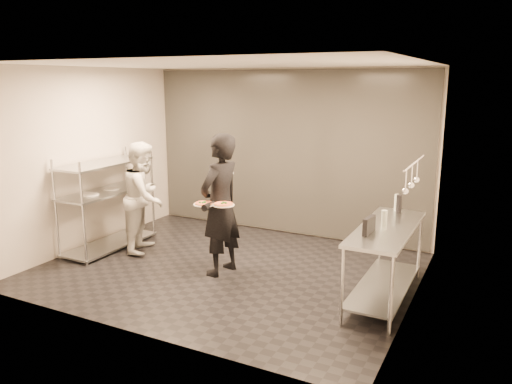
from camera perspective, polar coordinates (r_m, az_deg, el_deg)
The scene contains 13 objects.
room_shell at distance 7.74m, azimuth 0.94°, elevation 3.77°, with size 5.00×4.00×2.80m.
pass_rack at distance 8.12m, azimuth -16.63°, elevation -0.88°, with size 0.60×1.60×1.50m.
prep_counter at distance 6.14m, azimuth 14.59°, elevation -6.49°, with size 0.60×1.80×0.92m.
utensil_rail at distance 5.87m, azimuth 17.44°, elevation 1.76°, with size 0.07×1.20×0.31m.
waiter at distance 6.70m, azimuth -4.09°, elevation -1.49°, with size 0.70×0.46×1.92m, color black.
chef at distance 7.83m, azimuth -12.65°, elevation -0.54°, with size 0.82×0.64×1.70m, color silver.
pizza_plate_near at distance 6.56m, azimuth -5.91°, elevation -1.32°, with size 0.29×0.29×0.05m.
pizza_plate_far at distance 6.42m, azimuth -3.74°, elevation -1.41°, with size 0.28×0.28×0.05m.
salad_plate at distance 6.90m, azimuth -3.74°, elevation 2.34°, with size 0.28×0.28×0.07m.
pos_monitor at distance 5.70m, azimuth 12.79°, elevation -3.75°, with size 0.05×0.27×0.20m, color black.
bottle_green at distance 6.79m, azimuth 15.77°, elevation -1.15°, with size 0.06×0.06×0.22m, color #929F92.
bottle_clear at distance 5.90m, azimuth 14.44°, elevation -3.12°, with size 0.07×0.07×0.23m, color #929F92.
bottle_dark at distance 6.69m, azimuth 16.03°, elevation -1.31°, with size 0.07×0.07×0.24m, color black.
Camera 1 is at (3.35, -5.70, 2.60)m, focal length 35.00 mm.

